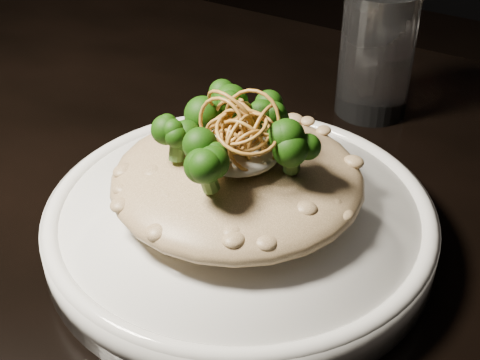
# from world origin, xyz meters

# --- Properties ---
(table) EXTENTS (1.10, 0.80, 0.75)m
(table) POSITION_xyz_m (0.00, 0.00, 0.67)
(table) COLOR black
(table) RESTS_ON ground
(plate) EXTENTS (0.29, 0.29, 0.03)m
(plate) POSITION_xyz_m (0.01, -0.01, 0.76)
(plate) COLOR white
(plate) RESTS_ON table
(risotto) EXTENTS (0.18, 0.18, 0.04)m
(risotto) POSITION_xyz_m (0.00, -0.01, 0.80)
(risotto) COLOR brown
(risotto) RESTS_ON plate
(broccoli) EXTENTS (0.13, 0.13, 0.05)m
(broccoli) POSITION_xyz_m (0.01, -0.02, 0.84)
(broccoli) COLOR black
(broccoli) RESTS_ON risotto
(cheese) EXTENTS (0.06, 0.06, 0.02)m
(cheese) POSITION_xyz_m (0.00, -0.01, 0.83)
(cheese) COLOR silver
(cheese) RESTS_ON risotto
(shallots) EXTENTS (0.06, 0.06, 0.04)m
(shallots) POSITION_xyz_m (0.01, -0.01, 0.85)
(shallots) COLOR brown
(shallots) RESTS_ON cheese
(drinking_glass) EXTENTS (0.07, 0.07, 0.12)m
(drinking_glass) POSITION_xyz_m (0.01, 0.23, 0.81)
(drinking_glass) COLOR silver
(drinking_glass) RESTS_ON table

